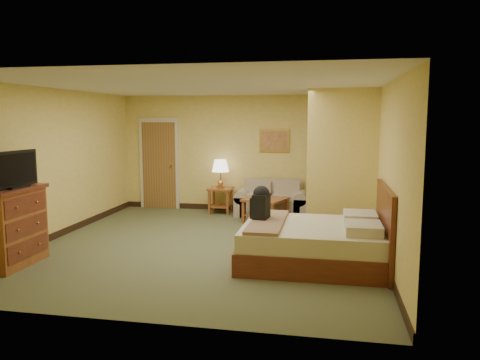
% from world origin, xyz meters
% --- Properties ---
extents(floor, '(6.00, 6.00, 0.00)m').
position_xyz_m(floor, '(0.00, 0.00, 0.00)').
color(floor, '#525738').
rests_on(floor, ground).
extents(ceiling, '(6.00, 6.00, 0.00)m').
position_xyz_m(ceiling, '(0.00, 0.00, 2.60)').
color(ceiling, white).
rests_on(ceiling, back_wall).
extents(back_wall, '(5.50, 0.02, 2.60)m').
position_xyz_m(back_wall, '(0.00, 3.00, 1.30)').
color(back_wall, '#E1C560').
rests_on(back_wall, floor).
extents(left_wall, '(0.02, 6.00, 2.60)m').
position_xyz_m(left_wall, '(-2.75, 0.00, 1.30)').
color(left_wall, '#E1C560').
rests_on(left_wall, floor).
extents(right_wall, '(0.02, 6.00, 2.60)m').
position_xyz_m(right_wall, '(2.75, 0.00, 1.30)').
color(right_wall, '#E1C560').
rests_on(right_wall, floor).
extents(partition, '(1.20, 0.15, 2.60)m').
position_xyz_m(partition, '(2.15, 0.93, 1.30)').
color(partition, '#E1C560').
rests_on(partition, floor).
extents(door, '(0.94, 0.16, 2.10)m').
position_xyz_m(door, '(-1.95, 2.96, 1.03)').
color(door, beige).
rests_on(door, floor).
extents(baseboard, '(5.50, 0.02, 0.12)m').
position_xyz_m(baseboard, '(0.00, 2.99, 0.06)').
color(baseboard, black).
rests_on(baseboard, floor).
extents(loveseat, '(1.53, 0.71, 0.77)m').
position_xyz_m(loveseat, '(0.73, 2.57, 0.25)').
color(loveseat, tan).
rests_on(loveseat, floor).
extents(side_table, '(0.51, 0.51, 0.56)m').
position_xyz_m(side_table, '(-0.42, 2.65, 0.37)').
color(side_table, brown).
rests_on(side_table, floor).
extents(table_lamp, '(0.38, 0.38, 0.63)m').
position_xyz_m(table_lamp, '(-0.42, 2.65, 1.04)').
color(table_lamp, '#B27F41').
rests_on(table_lamp, side_table).
extents(coffee_table, '(0.97, 0.97, 0.49)m').
position_xyz_m(coffee_table, '(0.69, 1.91, 0.35)').
color(coffee_table, brown).
rests_on(coffee_table, floor).
extents(wall_picture, '(0.66, 0.04, 0.51)m').
position_xyz_m(wall_picture, '(0.73, 2.97, 1.60)').
color(wall_picture, '#B78E3F').
rests_on(wall_picture, back_wall).
extents(dresser, '(0.55, 1.05, 1.12)m').
position_xyz_m(dresser, '(-2.47, -1.55, 0.57)').
color(dresser, brown).
rests_on(dresser, floor).
extents(tv, '(0.24, 0.85, 0.52)m').
position_xyz_m(tv, '(-2.38, -1.55, 1.37)').
color(tv, black).
rests_on(tv, dresser).
extents(bed, '(2.10, 1.78, 1.15)m').
position_xyz_m(bed, '(1.82, -0.66, 0.31)').
color(bed, '#542113').
rests_on(bed, floor).
extents(backpack, '(0.25, 0.33, 0.54)m').
position_xyz_m(backpack, '(0.96, -0.55, 0.85)').
color(backpack, black).
rests_on(backpack, bed).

